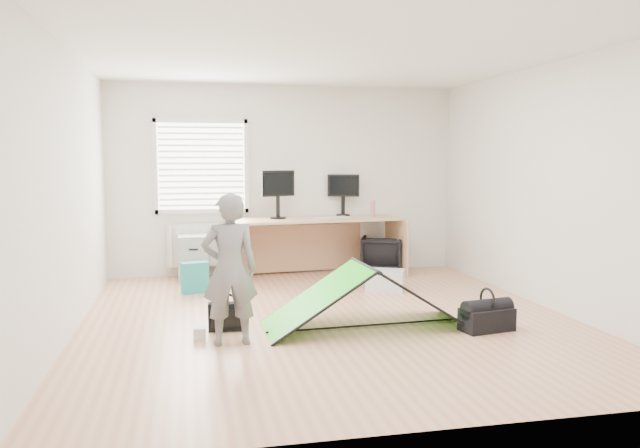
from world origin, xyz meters
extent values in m
plane|color=tan|center=(0.00, 0.00, 0.00)|extent=(5.50, 5.50, 0.00)
cube|color=silver|center=(0.00, 2.75, 1.35)|extent=(5.00, 0.02, 2.70)
cube|color=silver|center=(-1.20, 2.71, 1.55)|extent=(1.20, 0.06, 1.20)
cube|color=silver|center=(-1.20, 2.67, 0.45)|extent=(1.00, 0.12, 0.60)
cube|color=tan|center=(0.34, 2.31, 0.41)|extent=(2.49, 1.02, 0.83)
cube|color=#A5A7AA|center=(-1.34, 2.43, 0.31)|extent=(0.41, 0.54, 0.62)
cube|color=black|center=(-0.18, 2.36, 1.07)|extent=(0.52, 0.30, 0.49)
cube|color=black|center=(0.82, 2.63, 1.05)|extent=(0.47, 0.26, 0.44)
cube|color=beige|center=(0.56, 2.25, 0.84)|extent=(0.50, 0.27, 0.02)
cylinder|color=#AE617F|center=(1.18, 2.31, 0.95)|extent=(0.08, 0.08, 0.24)
imported|color=black|center=(1.35, 2.40, 0.27)|extent=(0.75, 0.76, 0.54)
imported|color=slate|center=(-1.05, -0.68, 0.68)|extent=(0.51, 0.34, 1.36)
cube|color=silver|center=(1.02, 1.22, 0.13)|extent=(0.56, 0.49, 0.26)
cube|color=teal|center=(-1.33, 1.57, 0.19)|extent=(0.35, 0.21, 0.38)
cube|color=black|center=(-1.05, -0.24, 0.14)|extent=(0.37, 0.14, 0.27)
cube|color=silver|center=(-1.32, -0.48, 0.05)|extent=(0.12, 0.12, 0.11)
cube|color=black|center=(1.40, -0.76, 0.11)|extent=(0.54, 0.34, 0.22)
camera|label=1|loc=(-1.41, -6.18, 1.66)|focal=35.00mm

